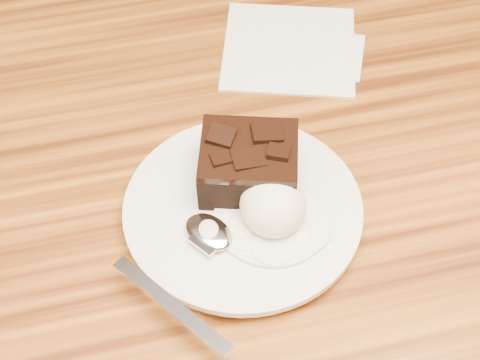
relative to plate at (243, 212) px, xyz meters
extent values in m
cylinder|color=white|center=(0.00, 0.00, 0.00)|extent=(0.20, 0.20, 0.02)
cube|color=black|center=(0.01, 0.03, 0.03)|extent=(0.10, 0.09, 0.04)
ellipsoid|color=white|center=(0.02, -0.02, 0.03)|extent=(0.05, 0.06, 0.05)
cylinder|color=white|center=(0.02, -0.02, 0.01)|extent=(0.10, 0.10, 0.00)
cube|color=white|center=(0.10, 0.20, -0.01)|extent=(0.17, 0.17, 0.01)
cube|color=black|center=(-0.03, 0.01, 0.01)|extent=(0.01, 0.01, 0.00)
cube|color=black|center=(-0.04, -0.02, 0.01)|extent=(0.01, 0.01, 0.00)
cube|color=black|center=(0.03, 0.01, 0.01)|extent=(0.01, 0.01, 0.00)
camera|label=1|loc=(-0.09, -0.37, 0.52)|focal=56.69mm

